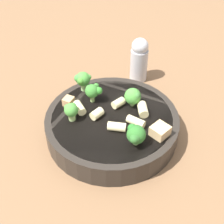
% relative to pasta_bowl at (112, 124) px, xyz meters
% --- Properties ---
extents(ground_plane, '(2.00, 2.00, 0.00)m').
position_rel_pasta_bowl_xyz_m(ground_plane, '(0.00, 0.00, -0.02)').
color(ground_plane, brown).
extents(pasta_bowl, '(0.22, 0.22, 0.04)m').
position_rel_pasta_bowl_xyz_m(pasta_bowl, '(0.00, 0.00, 0.00)').
color(pasta_bowl, '#28231E').
rests_on(pasta_bowl, ground_plane).
extents(broccoli_floret_0, '(0.03, 0.02, 0.03)m').
position_rel_pasta_bowl_xyz_m(broccoli_floret_0, '(-0.05, 0.01, 0.04)').
color(broccoli_floret_0, '#93B766').
rests_on(broccoli_floret_0, pasta_bowl).
extents(broccoli_floret_1, '(0.03, 0.03, 0.03)m').
position_rel_pasta_bowl_xyz_m(broccoli_floret_1, '(-0.00, 0.05, 0.04)').
color(broccoli_floret_1, '#9EC175').
rests_on(broccoli_floret_1, pasta_bowl).
extents(broccoli_floret_2, '(0.03, 0.03, 0.03)m').
position_rel_pasta_bowl_xyz_m(broccoli_floret_2, '(0.07, -0.01, 0.04)').
color(broccoli_floret_2, '#93B766').
rests_on(broccoli_floret_2, pasta_bowl).
extents(broccoli_floret_3, '(0.03, 0.02, 0.03)m').
position_rel_pasta_bowl_xyz_m(broccoli_floret_3, '(-0.04, -0.05, 0.04)').
color(broccoli_floret_3, '#93B766').
rests_on(broccoli_floret_3, pasta_bowl).
extents(broccoli_floret_4, '(0.03, 0.03, 0.04)m').
position_rel_pasta_bowl_xyz_m(broccoli_floret_4, '(-0.09, 0.01, 0.04)').
color(broccoli_floret_4, '#9EC175').
rests_on(broccoli_floret_4, pasta_bowl).
extents(rigatoni_0, '(0.03, 0.02, 0.01)m').
position_rel_pasta_bowl_xyz_m(rigatoni_0, '(0.04, 0.02, 0.02)').
color(rigatoni_0, beige).
rests_on(rigatoni_0, pasta_bowl).
extents(rigatoni_1, '(0.02, 0.02, 0.01)m').
position_rel_pasta_bowl_xyz_m(rigatoni_1, '(-0.02, -0.02, 0.02)').
color(rigatoni_1, beige).
rests_on(rigatoni_1, pasta_bowl).
extents(rigatoni_2, '(0.03, 0.02, 0.01)m').
position_rel_pasta_bowl_xyz_m(rigatoni_2, '(-0.05, -0.03, 0.02)').
color(rigatoni_2, beige).
rests_on(rigatoni_2, pasta_bowl).
extents(rigatoni_3, '(0.03, 0.03, 0.02)m').
position_rel_pasta_bowl_xyz_m(rigatoni_3, '(0.03, 0.04, 0.02)').
color(rigatoni_3, beige).
rests_on(rigatoni_3, pasta_bowl).
extents(rigatoni_4, '(0.03, 0.03, 0.01)m').
position_rel_pasta_bowl_xyz_m(rigatoni_4, '(0.03, -0.01, 0.02)').
color(rigatoni_4, beige).
rests_on(rigatoni_4, pasta_bowl).
extents(rigatoni_5, '(0.01, 0.02, 0.01)m').
position_rel_pasta_bowl_xyz_m(rigatoni_5, '(-0.01, 0.03, 0.02)').
color(rigatoni_5, beige).
rests_on(rigatoni_5, pasta_bowl).
extents(chicken_chunk_0, '(0.02, 0.02, 0.01)m').
position_rel_pasta_bowl_xyz_m(chicken_chunk_0, '(-0.07, -0.04, 0.02)').
color(chicken_chunk_0, tan).
rests_on(chicken_chunk_0, pasta_bowl).
extents(chicken_chunk_1, '(0.03, 0.03, 0.02)m').
position_rel_pasta_bowl_xyz_m(chicken_chunk_1, '(0.08, 0.03, 0.03)').
color(chicken_chunk_1, tan).
rests_on(chicken_chunk_1, pasta_bowl).
extents(pepper_shaker, '(0.04, 0.04, 0.09)m').
position_rel_pasta_bowl_xyz_m(pepper_shaker, '(-0.09, 0.15, 0.02)').
color(pepper_shaker, '#B2B2B7').
rests_on(pepper_shaker, ground_plane).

